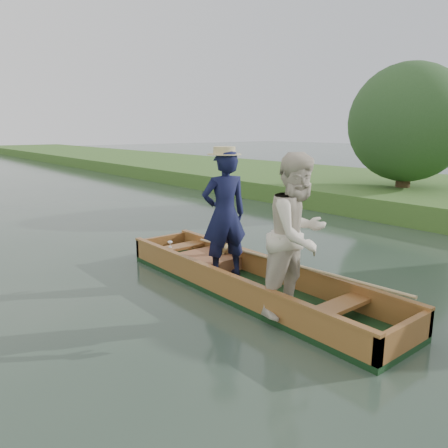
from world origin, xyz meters
TOP-DOWN VIEW (x-y plane):
  - ground at (0.00, 0.00)m, footprint 120.00×120.00m
  - trees_far at (1.90, 6.62)m, footprint 21.78×13.67m
  - punt at (-0.06, -0.30)m, footprint 1.24×5.00m

SIDE VIEW (x-z plane):
  - ground at x=0.00m, z-range 0.00..0.00m
  - punt at x=-0.06m, z-range -0.24..1.89m
  - trees_far at x=1.90m, z-range 0.34..4.75m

